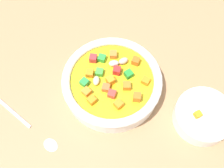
{
  "coord_description": "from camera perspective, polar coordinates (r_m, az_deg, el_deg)",
  "views": [
    {
      "loc": [
        13.27,
        -23.08,
        54.93
      ],
      "look_at": [
        0.0,
        0.0,
        2.27
      ],
      "focal_mm": 44.01,
      "sensor_mm": 36.0,
      "label": 1
    }
  ],
  "objects": [
    {
      "name": "side_bowl_small",
      "position": [
        0.59,
        18.37,
        -6.32
      ],
      "size": [
        11.84,
        11.84,
        4.77
      ],
      "color": "white",
      "rests_on": "ground_plane"
    },
    {
      "name": "spoon",
      "position": [
        0.6,
        -16.8,
        -8.39
      ],
      "size": [
        18.76,
        4.51,
        0.75
      ],
      "rotation": [
        0.0,
        0.0,
        6.13
      ],
      "color": "silver",
      "rests_on": "ground_plane"
    },
    {
      "name": "ground_plane",
      "position": [
        0.62,
        0.0,
        -1.37
      ],
      "size": [
        140.0,
        140.0,
        2.0
      ],
      "primitive_type": "cube",
      "color": "#9E754F"
    },
    {
      "name": "soup_bowl_main",
      "position": [
        0.59,
        -0.0,
        0.25
      ],
      "size": [
        21.11,
        21.11,
        5.98
      ],
      "color": "white",
      "rests_on": "ground_plane"
    }
  ]
}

